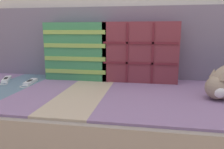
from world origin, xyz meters
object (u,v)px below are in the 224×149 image
game_remote_far (6,80)px  throw_pillow_striped (78,51)px  couch (129,129)px  throw_pillow_quilted (140,52)px  game_remote_near (30,82)px

game_remote_far → throw_pillow_striped: bearing=19.1°
couch → throw_pillow_striped: bearing=146.6°
couch → throw_pillow_striped: 0.59m
throw_pillow_quilted → game_remote_near: size_ratio=2.44×
throw_pillow_quilted → game_remote_near: 0.70m
throw_pillow_quilted → game_remote_far: (-0.83, -0.15, -0.17)m
game_remote_near → throw_pillow_quilted: bearing=16.1°
throw_pillow_quilted → throw_pillow_striped: throw_pillow_quilted is taller
couch → game_remote_far: 0.83m
couch → game_remote_near: bearing=174.9°
throw_pillow_striped → couch: bearing=-33.4°
game_remote_far → throw_pillow_quilted: bearing=10.1°
couch → game_remote_far: bearing=173.4°
throw_pillow_quilted → game_remote_far: size_ratio=2.28×
couch → throw_pillow_striped: throw_pillow_striped is taller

